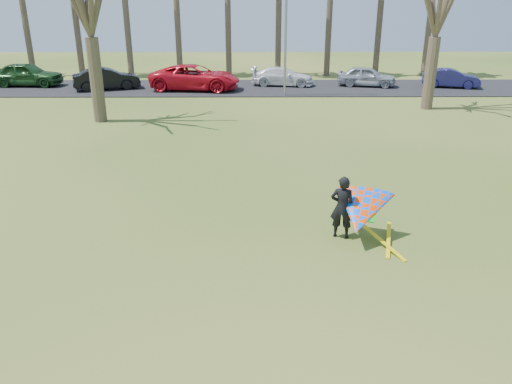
{
  "coord_description": "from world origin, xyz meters",
  "views": [
    {
      "loc": [
        -0.09,
        -10.63,
        6.05
      ],
      "look_at": [
        0.0,
        2.0,
        1.1
      ],
      "focal_mm": 35.0,
      "sensor_mm": 36.0,
      "label": 1
    }
  ],
  "objects_px": {
    "car_3": "(283,76)",
    "car_1": "(106,79)",
    "car_0": "(27,74)",
    "car_4": "(367,76)",
    "car_5": "(451,78)",
    "car_2": "(195,77)",
    "kite_flyer": "(359,211)",
    "streetlight": "(288,24)"
  },
  "relations": [
    {
      "from": "car_4",
      "to": "car_2",
      "type": "bearing_deg",
      "value": 110.69
    },
    {
      "from": "car_3",
      "to": "car_4",
      "type": "bearing_deg",
      "value": -85.31
    },
    {
      "from": "car_3",
      "to": "kite_flyer",
      "type": "bearing_deg",
      "value": -170.74
    },
    {
      "from": "car_1",
      "to": "car_4",
      "type": "bearing_deg",
      "value": -105.65
    },
    {
      "from": "car_4",
      "to": "streetlight",
      "type": "bearing_deg",
      "value": 134.46
    },
    {
      "from": "kite_flyer",
      "to": "car_3",
      "type": "bearing_deg",
      "value": 91.37
    },
    {
      "from": "car_2",
      "to": "car_5",
      "type": "relative_size",
      "value": 1.57
    },
    {
      "from": "car_1",
      "to": "car_5",
      "type": "height_order",
      "value": "car_1"
    },
    {
      "from": "car_4",
      "to": "car_3",
      "type": "bearing_deg",
      "value": 100.84
    },
    {
      "from": "streetlight",
      "to": "car_1",
      "type": "relative_size",
      "value": 1.8
    },
    {
      "from": "car_1",
      "to": "car_2",
      "type": "relative_size",
      "value": 0.73
    },
    {
      "from": "kite_flyer",
      "to": "car_1",
      "type": "bearing_deg",
      "value": 119.15
    },
    {
      "from": "streetlight",
      "to": "car_4",
      "type": "distance_m",
      "value": 7.81
    },
    {
      "from": "car_0",
      "to": "car_2",
      "type": "xyz_separation_m",
      "value": [
        12.2,
        -1.65,
        0.02
      ]
    },
    {
      "from": "car_2",
      "to": "streetlight",
      "type": "bearing_deg",
      "value": -102.21
    },
    {
      "from": "car_5",
      "to": "car_0",
      "type": "bearing_deg",
      "value": 103.41
    },
    {
      "from": "car_5",
      "to": "car_4",
      "type": "bearing_deg",
      "value": 99.39
    },
    {
      "from": "car_3",
      "to": "car_1",
      "type": "bearing_deg",
      "value": 105.04
    },
    {
      "from": "car_2",
      "to": "kite_flyer",
      "type": "xyz_separation_m",
      "value": [
        6.7,
        -22.8,
        -0.06
      ]
    },
    {
      "from": "car_1",
      "to": "kite_flyer",
      "type": "xyz_separation_m",
      "value": [
        12.83,
        -23.01,
        0.06
      ]
    },
    {
      "from": "car_5",
      "to": "car_1",
      "type": "bearing_deg",
      "value": 106.46
    },
    {
      "from": "car_4",
      "to": "kite_flyer",
      "type": "bearing_deg",
      "value": -178.54
    },
    {
      "from": "car_1",
      "to": "kite_flyer",
      "type": "bearing_deg",
      "value": -170.26
    },
    {
      "from": "car_0",
      "to": "car_1",
      "type": "xyz_separation_m",
      "value": [
        6.06,
        -1.44,
        -0.1
      ]
    },
    {
      "from": "car_1",
      "to": "car_5",
      "type": "xyz_separation_m",
      "value": [
        24.07,
        0.63,
        -0.09
      ]
    },
    {
      "from": "car_2",
      "to": "car_5",
      "type": "bearing_deg",
      "value": -81.02
    },
    {
      "from": "car_0",
      "to": "kite_flyer",
      "type": "distance_m",
      "value": 30.9
    },
    {
      "from": "car_0",
      "to": "car_2",
      "type": "bearing_deg",
      "value": -95.27
    },
    {
      "from": "streetlight",
      "to": "car_3",
      "type": "bearing_deg",
      "value": 91.01
    },
    {
      "from": "car_1",
      "to": "car_4",
      "type": "height_order",
      "value": "car_1"
    },
    {
      "from": "car_0",
      "to": "car_3",
      "type": "relative_size",
      "value": 1.09
    },
    {
      "from": "streetlight",
      "to": "kite_flyer",
      "type": "bearing_deg",
      "value": -88.56
    },
    {
      "from": "car_1",
      "to": "car_5",
      "type": "bearing_deg",
      "value": -107.91
    },
    {
      "from": "car_1",
      "to": "car_4",
      "type": "xyz_separation_m",
      "value": [
        18.24,
        1.2,
        -0.03
      ]
    },
    {
      "from": "car_4",
      "to": "car_5",
      "type": "relative_size",
      "value": 1.06
    },
    {
      "from": "car_3",
      "to": "car_0",
      "type": "bearing_deg",
      "value": 98.19
    },
    {
      "from": "car_5",
      "to": "car_2",
      "type": "bearing_deg",
      "value": 107.64
    },
    {
      "from": "car_5",
      "to": "streetlight",
      "type": "bearing_deg",
      "value": 118.86
    },
    {
      "from": "car_0",
      "to": "kite_flyer",
      "type": "xyz_separation_m",
      "value": [
        18.9,
        -24.45,
        -0.04
      ]
    },
    {
      "from": "car_2",
      "to": "kite_flyer",
      "type": "relative_size",
      "value": 2.55
    },
    {
      "from": "car_1",
      "to": "car_5",
      "type": "relative_size",
      "value": 1.14
    },
    {
      "from": "car_0",
      "to": "kite_flyer",
      "type": "height_order",
      "value": "kite_flyer"
    }
  ]
}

